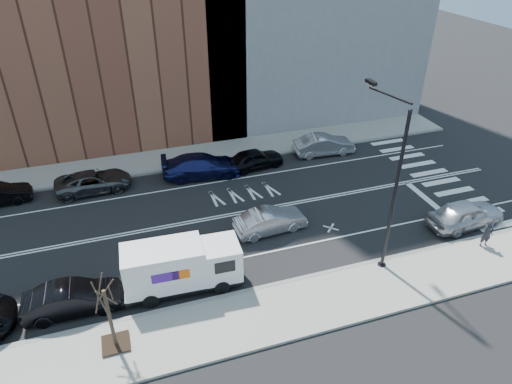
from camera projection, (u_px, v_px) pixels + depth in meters
ground at (222, 216)px, 28.84m from camera, size 120.00×120.00×0.00m
sidewalk_near at (268, 315)px, 21.68m from camera, size 44.00×3.60×0.15m
sidewalk_far at (194, 156)px, 35.93m from camera, size 44.00×3.60×0.15m
curb_near at (257, 289)px, 23.13m from camera, size 44.00×0.25×0.17m
curb_far at (198, 166)px, 34.47m from camera, size 44.00×0.25×0.17m
crosswalk at (435, 177)px, 33.13m from camera, size 3.00×14.00×0.01m
road_markings at (222, 216)px, 28.84m from camera, size 40.00×8.60×0.01m
streetlight at (391, 182)px, 22.47m from camera, size 0.44×4.02×9.34m
street_tree at (111, 324)px, 19.41m from camera, size 1.20×1.20×3.75m
fedex_van at (181, 266)px, 22.64m from camera, size 5.97×2.32×2.68m
far_parked_c at (93, 182)px, 31.20m from camera, size 5.14×2.53×1.40m
far_parked_d at (202, 166)px, 32.91m from camera, size 5.93×2.96×1.66m
far_parked_e at (255, 159)px, 34.02m from camera, size 4.56×2.34×1.49m
far_parked_f at (324, 145)px, 35.97m from camera, size 4.88×1.98×1.57m
driving_sedan at (270, 221)px, 27.18m from camera, size 4.49×1.88×1.44m
near_parked_rear_a at (73, 299)px, 21.62m from camera, size 4.64×1.70×1.52m
near_parked_front at (466, 214)px, 27.59m from camera, size 4.98×2.23×1.66m
pedestrian at (487, 234)px, 25.61m from camera, size 0.66×0.47×1.72m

